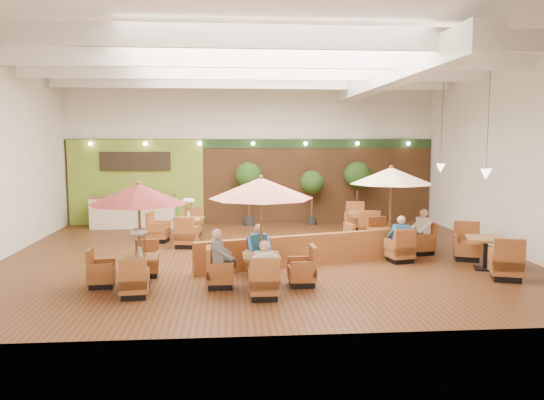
{
  "coord_description": "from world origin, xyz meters",
  "views": [
    {
      "loc": [
        -0.89,
        -14.35,
        3.2
      ],
      "look_at": [
        0.3,
        0.5,
        1.5
      ],
      "focal_mm": 35.0,
      "sensor_mm": 36.0,
      "label": 1
    }
  ],
  "objects": [
    {
      "name": "room",
      "position": [
        0.25,
        1.22,
        3.63
      ],
      "size": [
        14.04,
        14.0,
        5.52
      ],
      "color": "#381E0F",
      "rests_on": "ground"
    },
    {
      "name": "topiary_0",
      "position": [
        -0.19,
        5.3,
        1.76
      ],
      "size": [
        1.02,
        1.02,
        2.36
      ],
      "color": "black",
      "rests_on": "ground"
    },
    {
      "name": "table_1",
      "position": [
        -0.22,
        -3.07,
        1.68
      ],
      "size": [
        2.38,
        2.38,
        2.45
      ],
      "rotation": [
        0.0,
        0.0,
        0.01
      ],
      "color": "brown",
      "rests_on": "ground"
    },
    {
      "name": "topiary_2",
      "position": [
        3.93,
        5.3,
        1.77
      ],
      "size": [
        1.03,
        1.03,
        2.38
      ],
      "color": "black",
      "rests_on": "ground"
    },
    {
      "name": "table_0",
      "position": [
        -2.9,
        -2.81,
        1.66
      ],
      "size": [
        2.2,
        2.28,
        2.32
      ],
      "rotation": [
        0.0,
        0.0,
        0.08
      ],
      "color": "brown",
      "rests_on": "ground"
    },
    {
      "name": "table_4",
      "position": [
        5.4,
        -1.95,
        0.39
      ],
      "size": [
        1.15,
        2.87,
        1.01
      ],
      "rotation": [
        0.0,
        0.0,
        -0.33
      ],
      "color": "brown",
      "rests_on": "ground"
    },
    {
      "name": "diner_3",
      "position": [
        3.54,
        -1.03,
        0.75
      ],
      "size": [
        0.39,
        0.32,
        0.78
      ],
      "rotation": [
        0.0,
        0.0,
        0.07
      ],
      "color": "#24659E",
      "rests_on": "ground"
    },
    {
      "name": "table_2",
      "position": [
        3.54,
        -0.12,
        1.71
      ],
      "size": [
        2.53,
        2.53,
        2.5
      ],
      "rotation": [
        0.0,
        0.0,
        0.21
      ],
      "color": "brown",
      "rests_on": "ground"
    },
    {
      "name": "table_3",
      "position": [
        -2.44,
        2.27,
        0.45
      ],
      "size": [
        1.8,
        2.62,
        1.53
      ],
      "rotation": [
        0.0,
        0.0,
        -0.17
      ],
      "color": "brown",
      "rests_on": "ground"
    },
    {
      "name": "service_counter",
      "position": [
        -4.4,
        5.1,
        0.58
      ],
      "size": [
        3.0,
        0.75,
        1.18
      ],
      "color": "beige",
      "rests_on": "ground"
    },
    {
      "name": "booth_divider",
      "position": [
        1.0,
        -1.22,
        0.4
      ],
      "size": [
        5.59,
        1.79,
        0.8
      ],
      "primitive_type": "cube",
      "rotation": [
        0.0,
        0.0,
        0.28
      ],
      "color": "brown",
      "rests_on": "ground"
    },
    {
      "name": "diner_0",
      "position": [
        -0.22,
        -3.96,
        0.74
      ],
      "size": [
        0.39,
        0.33,
        0.75
      ],
      "rotation": [
        0.0,
        0.0,
        0.13
      ],
      "color": "white",
      "rests_on": "ground"
    },
    {
      "name": "diner_1",
      "position": [
        -0.22,
        -2.17,
        0.75
      ],
      "size": [
        0.4,
        0.33,
        0.77
      ],
      "rotation": [
        0.0,
        0.0,
        3.26
      ],
      "color": "#24659E",
      "rests_on": "ground"
    },
    {
      "name": "diner_4",
      "position": [
        4.45,
        -0.12,
        0.77
      ],
      "size": [
        0.39,
        0.44,
        0.82
      ],
      "rotation": [
        0.0,
        0.0,
        1.81
      ],
      "color": "white",
      "rests_on": "ground"
    },
    {
      "name": "table_5",
      "position": [
        3.52,
        2.92,
        0.38
      ],
      "size": [
        1.1,
        2.8,
        1.0
      ],
      "rotation": [
        0.0,
        0.0,
        -0.27
      ],
      "color": "brown",
      "rests_on": "ground"
    },
    {
      "name": "topiary_1",
      "position": [
        2.19,
        5.3,
        1.53
      ],
      "size": [
        0.88,
        0.88,
        2.05
      ],
      "color": "black",
      "rests_on": "ground"
    },
    {
      "name": "diner_2",
      "position": [
        -1.11,
        -3.07,
        0.77
      ],
      "size": [
        0.34,
        0.42,
        0.84
      ],
      "rotation": [
        0.0,
        0.0,
        4.78
      ],
      "color": "slate",
      "rests_on": "ground"
    }
  ]
}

